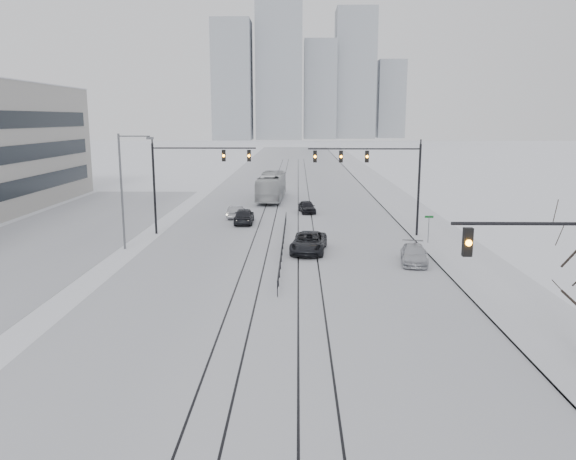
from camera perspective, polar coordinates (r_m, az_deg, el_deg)
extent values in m
cube|color=silver|center=(73.62, 0.11, 3.37)|extent=(22.00, 260.00, 0.02)
cube|color=silver|center=(74.63, 10.55, 3.34)|extent=(5.00, 260.00, 0.16)
cube|color=gray|center=(74.27, 8.68, 3.35)|extent=(0.10, 260.00, 0.12)
cube|color=silver|center=(53.35, -22.37, -0.51)|extent=(14.00, 60.00, 0.03)
cube|color=black|center=(54.00, -2.99, 0.47)|extent=(0.10, 180.00, 0.01)
cube|color=black|center=(53.92, -1.51, 0.47)|extent=(0.10, 180.00, 0.01)
cube|color=black|center=(53.87, 1.05, 0.46)|extent=(0.10, 180.00, 0.01)
cube|color=black|center=(53.89, 2.53, 0.46)|extent=(0.10, 180.00, 0.01)
cube|color=#949AA2|center=(275.24, -5.67, 14.83)|extent=(18.00, 18.00, 55.00)
cube|color=#949AA2|center=(282.26, -0.88, 16.53)|extent=(22.00, 22.00, 72.00)
cube|color=#949AA2|center=(289.45, 3.26, 14.00)|extent=(16.00, 16.00, 48.00)
cube|color=#949AA2|center=(299.12, 6.79, 15.39)|extent=(20.00, 20.00, 64.00)
cube|color=#949AA2|center=(308.96, 10.38, 12.92)|extent=(14.00, 14.00, 40.00)
cylinder|color=black|center=(20.93, 24.19, 0.58)|extent=(6.00, 0.12, 0.12)
cube|color=black|center=(20.23, 17.78, -1.18)|extent=(0.32, 0.24, 1.00)
sphere|color=orange|center=(20.10, 17.89, -1.26)|extent=(0.22, 0.22, 0.22)
cylinder|color=black|center=(49.40, 13.13, 3.86)|extent=(0.20, 0.20, 8.00)
cylinder|color=black|center=(48.31, 7.74, 8.17)|extent=(9.50, 0.12, 0.12)
cube|color=black|center=(48.04, 2.76, 7.47)|extent=(0.32, 0.24, 1.00)
sphere|color=orange|center=(47.90, 2.77, 7.46)|extent=(0.22, 0.22, 0.22)
cube|color=black|center=(48.16, 5.40, 7.44)|extent=(0.32, 0.24, 1.00)
sphere|color=orange|center=(48.02, 5.41, 7.43)|extent=(0.22, 0.22, 0.22)
cube|color=black|center=(48.38, 8.02, 7.40)|extent=(0.32, 0.24, 1.00)
sphere|color=orange|center=(48.24, 8.04, 7.39)|extent=(0.22, 0.22, 0.22)
cylinder|color=black|center=(50.90, -13.42, 4.05)|extent=(0.20, 0.20, 8.00)
cylinder|color=black|center=(49.66, -8.53, 8.23)|extent=(9.00, 0.12, 0.12)
cube|color=black|center=(49.20, -3.98, 7.55)|extent=(0.32, 0.24, 1.00)
sphere|color=orange|center=(49.07, -4.00, 7.53)|extent=(0.22, 0.22, 0.22)
cube|color=black|center=(49.44, -6.54, 7.52)|extent=(0.32, 0.24, 1.00)
sphere|color=orange|center=(49.30, -6.57, 7.51)|extent=(0.22, 0.22, 0.22)
cylinder|color=#595B60|center=(45.39, -16.54, 3.69)|extent=(0.16, 0.16, 9.00)
cylinder|color=#595B60|center=(44.71, -15.36, 9.18)|extent=(2.40, 0.10, 0.10)
cube|color=#595B60|center=(44.39, -13.85, 9.05)|extent=(0.50, 0.25, 0.18)
cube|color=black|center=(43.90, -0.52, -0.79)|extent=(0.06, 24.00, 0.06)
cube|color=black|center=(43.99, -0.51, -1.30)|extent=(0.06, 24.00, 0.06)
cylinder|color=#595B60|center=(47.01, 14.08, -0.01)|extent=(0.06, 0.06, 2.40)
cube|color=#0C4C19|center=(46.82, 14.15, 1.31)|extent=(0.70, 0.04, 0.18)
imported|color=black|center=(54.95, -4.49, 1.44)|extent=(1.91, 4.58, 1.55)
imported|color=gray|center=(58.20, -5.30, 1.82)|extent=(1.57, 3.84, 1.24)
imported|color=black|center=(43.10, 2.11, -1.29)|extent=(3.14, 5.70, 1.51)
imported|color=#B5B7BD|center=(40.82, 12.69, -2.44)|extent=(2.40, 4.62, 1.28)
imported|color=black|center=(61.21, 1.95, 2.36)|extent=(2.08, 4.02, 1.31)
imported|color=#B7BABB|center=(70.63, -1.70, 4.40)|extent=(3.34, 12.20, 3.37)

